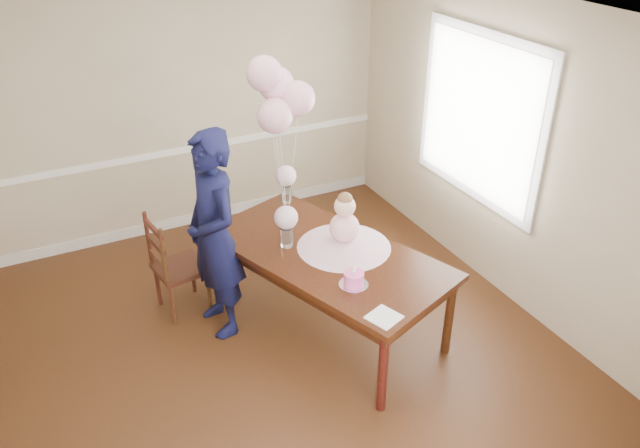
{
  "coord_description": "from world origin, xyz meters",
  "views": [
    {
      "loc": [
        -1.47,
        -3.64,
        3.53
      ],
      "look_at": [
        0.46,
        0.2,
        1.05
      ],
      "focal_mm": 35.0,
      "sensor_mm": 36.0,
      "label": 1
    }
  ],
  "objects_px": {
    "birthday_cake": "(354,278)",
    "woman": "(214,236)",
    "dining_chair_seat": "(181,268)",
    "dining_table_top": "(327,254)"
  },
  "relations": [
    {
      "from": "dining_chair_seat",
      "to": "dining_table_top",
      "type": "bearing_deg",
      "value": -46.69
    },
    {
      "from": "dining_chair_seat",
      "to": "woman",
      "type": "xyz_separation_m",
      "value": [
        0.22,
        -0.39,
        0.48
      ]
    },
    {
      "from": "dining_table_top",
      "to": "woman",
      "type": "distance_m",
      "value": 0.93
    },
    {
      "from": "dining_chair_seat",
      "to": "woman",
      "type": "distance_m",
      "value": 0.66
    },
    {
      "from": "birthday_cake",
      "to": "woman",
      "type": "height_order",
      "value": "woman"
    },
    {
      "from": "dining_table_top",
      "to": "birthday_cake",
      "type": "distance_m",
      "value": 0.51
    },
    {
      "from": "dining_table_top",
      "to": "dining_chair_seat",
      "type": "bearing_deg",
      "value": 121.23
    },
    {
      "from": "birthday_cake",
      "to": "woman",
      "type": "distance_m",
      "value": 1.22
    },
    {
      "from": "dining_table_top",
      "to": "birthday_cake",
      "type": "relative_size",
      "value": 13.33
    },
    {
      "from": "birthday_cake",
      "to": "woman",
      "type": "xyz_separation_m",
      "value": [
        -0.78,
        0.94,
        0.08
      ]
    }
  ]
}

